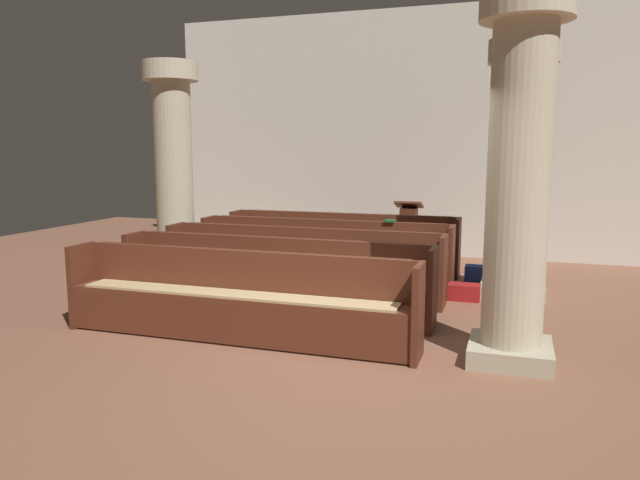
{
  "coord_description": "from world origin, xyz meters",
  "views": [
    {
      "loc": [
        1.54,
        -5.09,
        1.96
      ],
      "look_at": [
        -0.95,
        2.47,
        0.75
      ],
      "focal_mm": 33.37,
      "sensor_mm": 36.0,
      "label": 1
    }
  ],
  "objects_px": {
    "pew_row_3": "(272,275)",
    "lectern": "(408,236)",
    "pillar_aisle_side": "(518,166)",
    "hymn_book": "(390,221)",
    "pew_row_1": "(323,249)",
    "kneeler_box_blue": "(478,275)",
    "pew_row_4": "(235,294)",
    "pillar_aisle_rear": "(519,174)",
    "pew_row_0": "(341,240)",
    "kneeler_box_red": "(464,292)",
    "pillar_far_side": "(174,163)",
    "pew_row_2": "(300,260)"
  },
  "relations": [
    {
      "from": "pew_row_3",
      "to": "lectern",
      "type": "xyz_separation_m",
      "value": [
        0.93,
        3.98,
        -0.05
      ]
    },
    {
      "from": "pillar_aisle_side",
      "to": "hymn_book",
      "type": "relative_size",
      "value": 16.82
    },
    {
      "from": "pew_row_1",
      "to": "kneeler_box_blue",
      "type": "bearing_deg",
      "value": 14.11
    },
    {
      "from": "pew_row_4",
      "to": "pillar_aisle_rear",
      "type": "distance_m",
      "value": 2.99
    },
    {
      "from": "pew_row_0",
      "to": "pillar_aisle_side",
      "type": "xyz_separation_m",
      "value": [
        2.71,
        -0.98,
        1.25
      ]
    },
    {
      "from": "pillar_aisle_rear",
      "to": "hymn_book",
      "type": "xyz_separation_m",
      "value": [
        -1.74,
        2.89,
        -0.82
      ]
    },
    {
      "from": "pew_row_4",
      "to": "hymn_book",
      "type": "distance_m",
      "value": 3.3
    },
    {
      "from": "kneeler_box_red",
      "to": "hymn_book",
      "type": "bearing_deg",
      "value": 149.94
    },
    {
      "from": "pew_row_4",
      "to": "pillar_far_side",
      "type": "height_order",
      "value": "pillar_far_side"
    },
    {
      "from": "pillar_aisle_side",
      "to": "pew_row_1",
      "type": "bearing_deg",
      "value": 179.91
    },
    {
      "from": "pew_row_2",
      "to": "pillar_aisle_side",
      "type": "relative_size",
      "value": 1.14
    },
    {
      "from": "pew_row_1",
      "to": "pew_row_2",
      "type": "relative_size",
      "value": 1.0
    },
    {
      "from": "pew_row_1",
      "to": "pew_row_2",
      "type": "xyz_separation_m",
      "value": [
        0.0,
        -0.98,
        0.0
      ]
    },
    {
      "from": "pew_row_1",
      "to": "lectern",
      "type": "bearing_deg",
      "value": 65.45
    },
    {
      "from": "pillar_far_side",
      "to": "kneeler_box_blue",
      "type": "distance_m",
      "value": 5.15
    },
    {
      "from": "hymn_book",
      "to": "pew_row_4",
      "type": "bearing_deg",
      "value": -107.25
    },
    {
      "from": "pew_row_4",
      "to": "pillar_aisle_side",
      "type": "height_order",
      "value": "pillar_aisle_side"
    },
    {
      "from": "pew_row_0",
      "to": "kneeler_box_red",
      "type": "relative_size",
      "value": 9.27
    },
    {
      "from": "pew_row_3",
      "to": "pew_row_4",
      "type": "relative_size",
      "value": 1.0
    },
    {
      "from": "kneeler_box_blue",
      "to": "lectern",
      "type": "bearing_deg",
      "value": 131.25
    },
    {
      "from": "pew_row_4",
      "to": "hymn_book",
      "type": "xyz_separation_m",
      "value": [
        0.97,
        3.12,
        0.44
      ]
    },
    {
      "from": "pew_row_1",
      "to": "pillar_aisle_rear",
      "type": "xyz_separation_m",
      "value": [
        2.71,
        -2.69,
        1.25
      ]
    },
    {
      "from": "pew_row_2",
      "to": "kneeler_box_red",
      "type": "distance_m",
      "value": 2.2
    },
    {
      "from": "pew_row_1",
      "to": "pew_row_2",
      "type": "height_order",
      "value": "same"
    },
    {
      "from": "pillar_aisle_side",
      "to": "kneeler_box_blue",
      "type": "bearing_deg",
      "value": 131.0
    },
    {
      "from": "pew_row_4",
      "to": "pillar_aisle_rear",
      "type": "xyz_separation_m",
      "value": [
        2.71,
        0.24,
        1.25
      ]
    },
    {
      "from": "pew_row_3",
      "to": "pillar_aisle_side",
      "type": "distance_m",
      "value": 3.56
    },
    {
      "from": "pew_row_1",
      "to": "pew_row_3",
      "type": "relative_size",
      "value": 1.0
    },
    {
      "from": "pew_row_0",
      "to": "kneeler_box_red",
      "type": "height_order",
      "value": "pew_row_0"
    },
    {
      "from": "pew_row_2",
      "to": "kneeler_box_blue",
      "type": "height_order",
      "value": "pew_row_2"
    },
    {
      "from": "pew_row_3",
      "to": "kneeler_box_red",
      "type": "height_order",
      "value": "pew_row_3"
    },
    {
      "from": "pillar_far_side",
      "to": "hymn_book",
      "type": "height_order",
      "value": "pillar_far_side"
    },
    {
      "from": "pillar_aisle_side",
      "to": "kneeler_box_blue",
      "type": "xyz_separation_m",
      "value": [
        -0.49,
        0.56,
        -1.61
      ]
    },
    {
      "from": "pew_row_0",
      "to": "pew_row_2",
      "type": "relative_size",
      "value": 1.0
    },
    {
      "from": "kneeler_box_red",
      "to": "pillar_aisle_rear",
      "type": "bearing_deg",
      "value": -74.87
    },
    {
      "from": "pillar_aisle_side",
      "to": "hymn_book",
      "type": "bearing_deg",
      "value": 173.51
    },
    {
      "from": "pew_row_3",
      "to": "hymn_book",
      "type": "bearing_deg",
      "value": 65.69
    },
    {
      "from": "pew_row_0",
      "to": "lectern",
      "type": "xyz_separation_m",
      "value": [
        0.93,
        1.05,
        -0.05
      ]
    },
    {
      "from": "pew_row_4",
      "to": "kneeler_box_red",
      "type": "height_order",
      "value": "pew_row_4"
    },
    {
      "from": "hymn_book",
      "to": "kneeler_box_blue",
      "type": "height_order",
      "value": "hymn_book"
    },
    {
      "from": "pillar_aisle_rear",
      "to": "hymn_book",
      "type": "relative_size",
      "value": 16.82
    },
    {
      "from": "pew_row_1",
      "to": "lectern",
      "type": "relative_size",
      "value": 3.53
    },
    {
      "from": "pillar_aisle_side",
      "to": "pillar_aisle_rear",
      "type": "distance_m",
      "value": 2.69
    },
    {
      "from": "pew_row_2",
      "to": "pew_row_4",
      "type": "distance_m",
      "value": 1.95
    },
    {
      "from": "pew_row_3",
      "to": "pillar_aisle_rear",
      "type": "distance_m",
      "value": 3.07
    },
    {
      "from": "pew_row_2",
      "to": "pillar_aisle_side",
      "type": "bearing_deg",
      "value": 19.75
    },
    {
      "from": "kneeler_box_red",
      "to": "pew_row_2",
      "type": "bearing_deg",
      "value": -166.3
    },
    {
      "from": "pew_row_4",
      "to": "pillar_aisle_side",
      "type": "xyz_separation_m",
      "value": [
        2.71,
        2.93,
        1.25
      ]
    },
    {
      "from": "pew_row_2",
      "to": "pew_row_3",
      "type": "relative_size",
      "value": 1.0
    },
    {
      "from": "pew_row_1",
      "to": "kneeler_box_red",
      "type": "distance_m",
      "value": 2.19
    }
  ]
}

